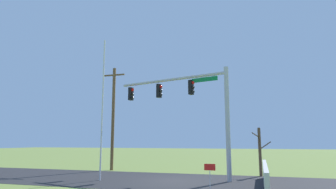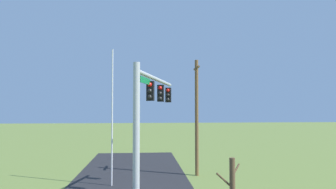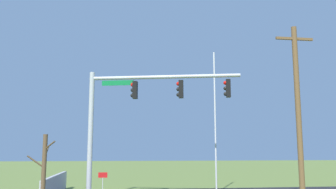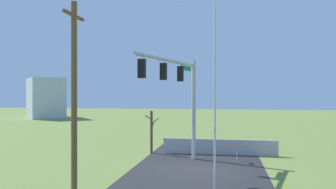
% 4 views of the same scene
% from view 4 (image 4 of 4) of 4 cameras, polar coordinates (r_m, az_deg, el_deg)
% --- Properties ---
extents(ground_plane, '(160.00, 160.00, 0.00)m').
position_cam_4_polar(ground_plane, '(21.11, 5.01, -12.40)').
color(ground_plane, olive).
extents(road_surface, '(28.00, 8.00, 0.01)m').
position_cam_4_polar(road_surface, '(17.24, 3.86, -15.26)').
color(road_surface, '#232326').
rests_on(road_surface, ground_plane).
extents(sidewalk_corner, '(6.00, 6.00, 0.01)m').
position_cam_4_polar(sidewalk_corner, '(25.38, 4.53, -10.25)').
color(sidewalk_corner, '#B7B5AD').
rests_on(sidewalk_corner, ground_plane).
extents(retaining_fence, '(0.20, 8.51, 1.16)m').
position_cam_4_polar(retaining_fence, '(26.17, 8.58, -8.66)').
color(retaining_fence, '#A8A8AD').
rests_on(retaining_fence, ground_plane).
extents(signal_mast, '(8.07, 2.31, 6.89)m').
position_cam_4_polar(signal_mast, '(21.65, 2.03, 1.19)').
color(signal_mast, '#B2B5BA').
rests_on(signal_mast, ground_plane).
extents(flagpole, '(0.10, 0.10, 8.83)m').
position_cam_4_polar(flagpole, '(16.34, 7.83, -0.46)').
color(flagpole, silver).
rests_on(flagpole, ground_plane).
extents(utility_pole, '(1.90, 0.26, 8.58)m').
position_cam_4_polar(utility_pole, '(15.37, -15.41, -0.34)').
color(utility_pole, brown).
rests_on(utility_pole, ground_plane).
extents(bare_tree, '(1.27, 1.02, 3.26)m').
position_cam_4_polar(bare_tree, '(26.41, -2.77, -6.14)').
color(bare_tree, brown).
rests_on(bare_tree, ground_plane).
extents(open_sign, '(0.56, 0.04, 1.22)m').
position_cam_4_polar(open_sign, '(23.51, 11.44, -8.86)').
color(open_sign, silver).
rests_on(open_sign, ground_plane).
extents(distant_building, '(10.48, 10.08, 7.54)m').
position_cam_4_polar(distant_building, '(69.01, -19.75, -0.53)').
color(distant_building, silver).
rests_on(distant_building, ground_plane).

